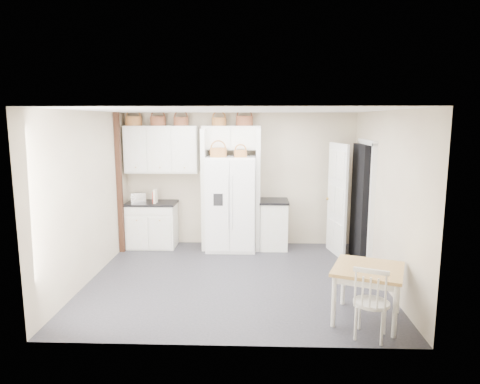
{
  "coord_description": "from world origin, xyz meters",
  "views": [
    {
      "loc": [
        0.3,
        -6.36,
        2.47
      ],
      "look_at": [
        0.06,
        0.4,
        1.32
      ],
      "focal_mm": 32.0,
      "sensor_mm": 36.0,
      "label": 1
    }
  ],
  "objects": [
    {
      "name": "ceiling",
      "position": [
        0.0,
        0.0,
        2.6
      ],
      "size": [
        4.5,
        4.5,
        0.0
      ],
      "primitive_type": "plane",
      "color": "white",
      "rests_on": "wall_back"
    },
    {
      "name": "base_cab_left",
      "position": [
        -1.7,
        1.7,
        0.42
      ],
      "size": [
        0.92,
        0.58,
        0.85
      ],
      "primitive_type": "cube",
      "color": "white",
      "rests_on": "floor"
    },
    {
      "name": "counter_right",
      "position": [
        0.67,
        1.7,
        0.92
      ],
      "size": [
        0.55,
        0.66,
        0.04
      ],
      "primitive_type": "cube",
      "color": "black",
      "rests_on": "base_cab_right"
    },
    {
      "name": "wall_left",
      "position": [
        -2.25,
        0.0,
        1.3
      ],
      "size": [
        0.0,
        4.0,
        4.0
      ],
      "primitive_type": "plane",
      "rotation": [
        1.57,
        0.0,
        1.57
      ],
      "color": "tan",
      "rests_on": "floor"
    },
    {
      "name": "wall_back",
      "position": [
        0.0,
        2.0,
        1.3
      ],
      "size": [
        4.5,
        0.0,
        4.5
      ],
      "primitive_type": "plane",
      "rotation": [
        1.57,
        0.0,
        0.0
      ],
      "color": "tan",
      "rests_on": "floor"
    },
    {
      "name": "basket_fridge_b",
      "position": [
        0.03,
        1.51,
        1.85
      ],
      "size": [
        0.24,
        0.24,
        0.13
      ],
      "primitive_type": "cylinder",
      "color": "#A55F2F",
      "rests_on": "refrigerator"
    },
    {
      "name": "basket_upper_c",
      "position": [
        -1.11,
        1.83,
        2.43
      ],
      "size": [
        0.29,
        0.29,
        0.17
      ],
      "primitive_type": "cylinder",
      "color": "brown",
      "rests_on": "upper_cabinet"
    },
    {
      "name": "trim_post",
      "position": [
        -2.2,
        1.35,
        1.3
      ],
      "size": [
        0.09,
        0.09,
        2.6
      ],
      "primitive_type": "cube",
      "color": "#3B1E14",
      "rests_on": "floor"
    },
    {
      "name": "basket_fridge_a",
      "position": [
        -0.38,
        1.51,
        1.87
      ],
      "size": [
        0.31,
        0.31,
        0.17
      ],
      "primitive_type": "cylinder",
      "color": "#A55F2F",
      "rests_on": "refrigerator"
    },
    {
      "name": "fridge_panel_left",
      "position": [
        -0.66,
        1.7,
        1.15
      ],
      "size": [
        0.08,
        0.6,
        2.3
      ],
      "primitive_type": "cube",
      "color": "white",
      "rests_on": "floor"
    },
    {
      "name": "basket_upper_b",
      "position": [
        -1.55,
        1.83,
        2.44
      ],
      "size": [
        0.3,
        0.3,
        0.18
      ],
      "primitive_type": "cylinder",
      "color": "brown",
      "rests_on": "upper_cabinet"
    },
    {
      "name": "cookbook_red",
      "position": [
        -1.64,
        1.62,
        1.0
      ],
      "size": [
        0.05,
        0.15,
        0.22
      ],
      "primitive_type": "cube",
      "rotation": [
        0.0,
        0.0,
        0.15
      ],
      "color": "red",
      "rests_on": "counter_left"
    },
    {
      "name": "counter_left",
      "position": [
        -1.7,
        1.7,
        0.87
      ],
      "size": [
        0.96,
        0.62,
        0.04
      ],
      "primitive_type": "cube",
      "color": "black",
      "rests_on": "base_cab_left"
    },
    {
      "name": "basket_bridge_a",
      "position": [
        -0.39,
        1.83,
        2.43
      ],
      "size": [
        0.28,
        0.28,
        0.16
      ],
      "primitive_type": "cylinder",
      "color": "#A55F2F",
      "rests_on": "bridge_cabinet"
    },
    {
      "name": "dining_table",
      "position": [
        1.7,
        -1.3,
        0.34
      ],
      "size": [
        1.05,
        1.05,
        0.68
      ],
      "primitive_type": "cube",
      "rotation": [
        0.0,
        0.0,
        -0.36
      ],
      "color": "olive",
      "rests_on": "floor"
    },
    {
      "name": "floor",
      "position": [
        0.0,
        0.0,
        0.0
      ],
      "size": [
        4.5,
        4.5,
        0.0
      ],
      "primitive_type": "plane",
      "color": "#26252C",
      "rests_on": "ground"
    },
    {
      "name": "toaster",
      "position": [
        -1.94,
        1.67,
        0.98
      ],
      "size": [
        0.3,
        0.22,
        0.19
      ],
      "primitive_type": "cube",
      "rotation": [
        0.0,
        0.0,
        0.24
      ],
      "color": "silver",
      "rests_on": "counter_left"
    },
    {
      "name": "basket_upper_a",
      "position": [
        -2.02,
        1.83,
        2.44
      ],
      "size": [
        0.31,
        0.31,
        0.18
      ],
      "primitive_type": "cylinder",
      "color": "#A55F2F",
      "rests_on": "upper_cabinet"
    },
    {
      "name": "windsor_chair",
      "position": [
        1.63,
        -1.75,
        0.42
      ],
      "size": [
        0.52,
        0.5,
        0.83
      ],
      "primitive_type": "cube",
      "rotation": [
        0.0,
        0.0,
        -0.39
      ],
      "color": "white",
      "rests_on": "floor"
    },
    {
      "name": "door_slab",
      "position": [
        1.8,
        1.33,
        1.02
      ],
      "size": [
        0.21,
        0.79,
        2.05
      ],
      "primitive_type": "cube",
      "rotation": [
        0.0,
        0.0,
        -1.36
      ],
      "color": "white",
      "rests_on": "floor"
    },
    {
      "name": "cookbook_cream",
      "position": [
        -1.6,
        1.62,
        1.02
      ],
      "size": [
        0.05,
        0.17,
        0.26
      ],
      "primitive_type": "cube",
      "rotation": [
        0.0,
        0.0,
        -0.05
      ],
      "color": "#F9E7CB",
      "rests_on": "counter_left"
    },
    {
      "name": "wall_right",
      "position": [
        2.25,
        0.0,
        1.3
      ],
      "size": [
        0.0,
        4.0,
        4.0
      ],
      "primitive_type": "plane",
      "rotation": [
        1.57,
        0.0,
        -1.57
      ],
      "color": "tan",
      "rests_on": "floor"
    },
    {
      "name": "upper_cabinet",
      "position": [
        -1.5,
        1.83,
        1.9
      ],
      "size": [
        1.4,
        0.34,
        0.9
      ],
      "primitive_type": "cube",
      "color": "white",
      "rests_on": "wall_back"
    },
    {
      "name": "basket_bridge_b",
      "position": [
        0.1,
        1.83,
        2.44
      ],
      "size": [
        0.32,
        0.32,
        0.18
      ],
      "primitive_type": "cylinder",
      "color": "brown",
      "rests_on": "bridge_cabinet"
    },
    {
      "name": "refrigerator",
      "position": [
        -0.15,
        1.61,
        0.89
      ],
      "size": [
        0.92,
        0.74,
        1.79
      ],
      "primitive_type": "cube",
      "color": "white",
      "rests_on": "floor"
    },
    {
      "name": "bridge_cabinet",
      "position": [
        -0.15,
        1.83,
        2.12
      ],
      "size": [
        1.12,
        0.34,
        0.45
      ],
      "primitive_type": "cube",
      "color": "white",
      "rests_on": "wall_back"
    },
    {
      "name": "doorway_void",
      "position": [
        2.16,
        1.0,
        1.02
      ],
      "size": [
        0.18,
        0.85,
        2.05
      ],
      "primitive_type": "cube",
      "color": "black",
      "rests_on": "floor"
    },
    {
      "name": "fridge_panel_right",
      "position": [
        0.36,
        1.7,
        1.15
      ],
      "size": [
        0.08,
        0.6,
        2.3
      ],
      "primitive_type": "cube",
      "color": "white",
      "rests_on": "floor"
    },
    {
      "name": "base_cab_right",
      "position": [
        0.67,
        1.7,
        0.45
      ],
      "size": [
        0.51,
        0.62,
        0.9
      ],
      "primitive_type": "cube",
      "color": "white",
      "rests_on": "floor"
    }
  ]
}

